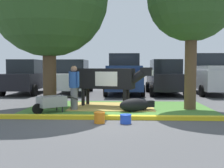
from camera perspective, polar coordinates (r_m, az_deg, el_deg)
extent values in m
plane|color=#4C4C4F|center=(8.43, -0.83, -7.26)|extent=(80.00, 80.00, 0.00)
cube|color=#477A33|center=(10.53, 1.40, -5.04)|extent=(6.94, 4.15, 0.02)
cube|color=yellow|center=(8.33, 1.06, -6.97)|extent=(8.14, 0.24, 0.12)
cube|color=tan|center=(10.83, -0.07, -4.72)|extent=(3.21, 2.41, 0.04)
cylinder|color=#4C3823|center=(10.80, -12.87, 2.12)|extent=(0.51, 0.51, 2.66)
cylinder|color=brown|center=(10.55, 16.04, 3.01)|extent=(0.43, 0.43, 3.02)
cube|color=black|center=(10.94, -1.40, 1.16)|extent=(2.40, 1.25, 0.80)
cube|color=white|center=(10.89, -0.65, 1.15)|extent=(1.05, 0.92, 0.56)
cylinder|color=black|center=(10.59, 5.44, 1.61)|extent=(0.69, 0.47, 0.58)
cube|color=black|center=(10.53, 7.16, 2.57)|extent=(0.49, 0.36, 0.32)
cube|color=white|center=(10.49, 8.23, 2.34)|extent=(0.17, 0.22, 0.20)
cylinder|color=black|center=(10.99, 3.29, -2.82)|extent=(0.14, 0.14, 0.73)
cylinder|color=black|center=(10.52, 2.65, -3.11)|extent=(0.14, 0.14, 0.73)
cylinder|color=black|center=(11.52, -5.08, -2.54)|extent=(0.14, 0.14, 0.73)
cylinder|color=black|center=(11.08, -6.04, -2.79)|extent=(0.14, 0.14, 0.73)
cylinder|color=black|center=(11.39, -7.13, -0.03)|extent=(0.06, 0.06, 0.70)
ellipsoid|color=black|center=(9.71, 4.70, -4.40)|extent=(1.20, 0.83, 0.48)
cube|color=black|center=(9.95, 7.91, -4.12)|extent=(0.33, 0.28, 0.22)
cube|color=silver|center=(10.00, 8.53, -4.08)|extent=(0.09, 0.11, 0.16)
cylinder|color=black|center=(10.04, 6.16, -5.19)|extent=(0.36, 0.22, 0.10)
cylinder|color=slate|center=(10.05, -7.89, -3.14)|extent=(0.26, 0.26, 0.83)
cylinder|color=#23478C|center=(10.00, -7.92, 0.87)|extent=(0.34, 0.34, 0.57)
sphere|color=#8C664C|center=(9.99, -7.94, 3.16)|extent=(0.23, 0.23, 0.23)
cylinder|color=#23478C|center=(10.16, -8.74, 1.07)|extent=(0.09, 0.09, 0.54)
cylinder|color=#23478C|center=(9.83, -7.08, 1.00)|extent=(0.09, 0.09, 0.54)
cube|color=gray|center=(9.68, -12.47, -3.54)|extent=(1.08, 1.04, 0.36)
cylinder|color=black|center=(9.52, -15.21, -5.04)|extent=(0.34, 0.31, 0.36)
cylinder|color=black|center=(9.65, -10.28, -5.22)|extent=(0.04, 0.04, 0.24)
cylinder|color=black|center=(10.04, -11.41, -4.89)|extent=(0.04, 0.04, 0.24)
cylinder|color=black|center=(9.76, -8.47, -2.74)|extent=(0.43, 0.37, 0.23)
cylinder|color=black|center=(10.15, -9.65, -2.51)|extent=(0.43, 0.37, 0.23)
cylinder|color=orange|center=(7.77, -2.62, -7.05)|extent=(0.30, 0.30, 0.30)
torus|color=orange|center=(7.74, -2.62, -5.95)|extent=(0.33, 0.33, 0.02)
cylinder|color=blue|center=(7.74, 2.87, -7.31)|extent=(0.31, 0.31, 0.24)
torus|color=blue|center=(7.71, 2.87, -6.42)|extent=(0.34, 0.34, 0.02)
cube|color=black|center=(17.07, -17.25, 0.64)|extent=(1.80, 4.40, 0.90)
cube|color=black|center=(17.05, -17.30, 3.50)|extent=(1.59, 2.20, 0.80)
cylinder|color=black|center=(18.75, -18.33, -0.51)|extent=(0.22, 0.64, 0.64)
cylinder|color=black|center=(18.18, -13.03, -0.55)|extent=(0.22, 0.64, 0.64)
cylinder|color=black|center=(16.12, -21.96, -1.22)|extent=(0.22, 0.64, 0.64)
cylinder|color=black|center=(15.46, -15.88, -1.29)|extent=(0.22, 0.64, 0.64)
cube|color=silver|center=(16.68, -8.07, 0.70)|extent=(1.80, 4.40, 0.90)
cube|color=black|center=(16.66, -8.10, 3.62)|extent=(1.59, 2.20, 0.80)
cylinder|color=black|center=(18.28, -10.00, -0.49)|extent=(0.22, 0.64, 0.64)
cylinder|color=black|center=(17.98, -4.39, -0.51)|extent=(0.22, 0.64, 0.64)
cylinder|color=black|center=(15.51, -12.30, -1.22)|extent=(0.22, 0.64, 0.64)
cylinder|color=black|center=(15.15, -5.71, -1.27)|extent=(0.22, 0.64, 0.64)
cube|color=navy|center=(16.43, 2.55, 1.04)|extent=(2.00, 5.40, 1.10)
cube|color=black|center=(17.36, 2.56, 4.64)|extent=(1.84, 1.80, 1.00)
cube|color=navy|center=(15.20, 2.55, 3.37)|extent=(1.90, 2.70, 0.24)
cylinder|color=black|center=(18.24, -0.59, -0.44)|extent=(0.22, 0.64, 0.64)
cylinder|color=black|center=(18.24, 5.69, -0.46)|extent=(0.22, 0.64, 0.64)
cylinder|color=black|center=(14.75, -1.35, -1.38)|extent=(0.22, 0.64, 0.64)
cylinder|color=black|center=(14.75, 6.43, -1.40)|extent=(0.22, 0.64, 0.64)
cube|color=black|center=(16.26, 11.03, 0.60)|extent=(1.80, 4.40, 0.90)
cube|color=black|center=(16.24, 11.06, 3.60)|extent=(1.59, 2.20, 0.80)
cylinder|color=black|center=(17.60, 7.43, -0.62)|extent=(0.22, 0.64, 0.64)
cylinder|color=black|center=(17.84, 13.20, -0.62)|extent=(0.22, 0.64, 0.64)
cylinder|color=black|center=(14.76, 8.36, -1.41)|extent=(0.22, 0.64, 0.64)
cylinder|color=black|center=(15.05, 15.20, -1.40)|extent=(0.22, 0.64, 0.64)
cube|color=#B7B7BC|center=(17.32, 19.93, 0.96)|extent=(2.00, 5.40, 1.10)
cube|color=black|center=(18.21, 19.11, 4.39)|extent=(1.84, 1.80, 1.00)
cube|color=#B7B7BC|center=(16.15, 21.26, 3.14)|extent=(1.90, 2.70, 0.24)
cylinder|color=black|center=(18.78, 15.38, -0.46)|extent=(0.22, 0.64, 0.64)
cylinder|color=black|center=(19.32, 21.18, -0.46)|extent=(0.22, 0.64, 0.64)
cylinder|color=black|center=(15.39, 18.27, -1.35)|extent=(0.22, 0.64, 0.64)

